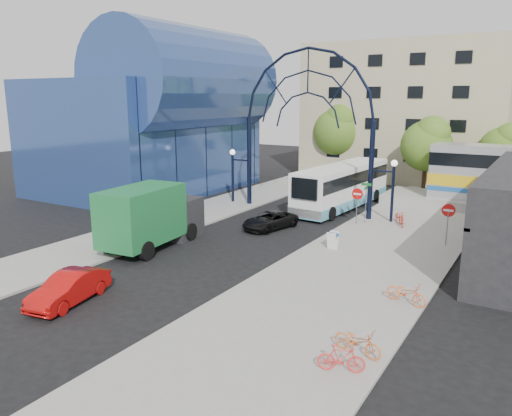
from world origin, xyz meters
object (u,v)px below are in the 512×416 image
Objects in this scene: sandwich_board at (333,238)px; bike_far_a at (406,293)px; do_not_enter_sign at (448,214)px; bike_far_c at (358,341)px; bike_far_b at (341,358)px; stop_sign at (357,197)px; city_bus at (342,185)px; bike_near_b at (402,219)px; gateway_arch at (307,97)px; bike_near_a at (399,217)px; tree_north_c at (505,148)px; street_name_sign at (366,194)px; tree_north_b at (339,129)px; red_sedan at (69,288)px; black_suv at (270,220)px; tree_north_a at (428,143)px; green_truck at (152,216)px.

sandwich_board is 7.95m from bike_far_a.
bike_far_c is at bearing -90.21° from do_not_enter_sign.
bike_far_a reaches higher than bike_far_b.
bike_far_a reaches higher than bike_far_c.
stop_sign is 1.38× the size of bike_far_a.
city_bus is at bearing 109.11° from sandwich_board.
bike_far_c is at bearing -99.03° from bike_near_b.
do_not_enter_sign is 16.11m from bike_far_b.
gateway_arch reaches higher than bike_near_a.
gateway_arch reaches higher than tree_north_c.
stop_sign is 0.74m from street_name_sign.
bike_far_b is (-0.11, -16.05, -1.40)m from do_not_enter_sign.
city_bus reaches higher than bike_far_c.
tree_north_b is 37.01m from red_sedan.
bike_far_a is at bearing -91.86° from tree_north_c.
gateway_arch is 4.87× the size of street_name_sign.
do_not_enter_sign is at bearing -19.99° from gateway_arch.
street_name_sign is (-5.80, 2.60, 0.15)m from do_not_enter_sign.
tree_north_b is 4.42× the size of bike_far_a.
tree_north_c is at bearing 50.12° from city_bus.
stop_sign is 6.10m from black_suv.
do_not_enter_sign is at bearing -53.26° from tree_north_b.
tree_north_c is at bearing 65.69° from street_name_sign.
red_sedan reaches higher than bike_far_a.
bike_near_b is 19.48m from bike_far_b.
black_suv is 8.99m from bike_near_a.
stop_sign is 0.36× the size of tree_north_a.
sandwich_board is 0.65× the size of bike_far_b.
tree_north_c is 4.29× the size of bike_far_b.
red_sedan is at bearing -126.04° from do_not_enter_sign.
stop_sign is 17.88m from bike_far_c.
tree_north_b is 5.11× the size of bike_near_a.
city_bus reaches higher than bike_near_a.
tree_north_a is at bearing -21.80° from tree_north_b.
sandwich_board is at bearing 20.69° from green_truck.
tree_north_b is at bearing 94.42° from bike_near_a.
tree_north_a reaches higher than bike_far_b.
sandwich_board reaches higher than bike_far_b.
do_not_enter_sign reaches higher than bike_near_a.
bike_near_a is at bearing 99.46° from bike_near_b.
bike_far_c reaches higher than bike_far_b.
gateway_arch is 7.67m from city_bus.
gateway_arch is 1.95× the size of tree_north_a.
bike_far_a is (6.03, -12.24, -1.53)m from street_name_sign.
bike_far_c is at bearing -37.10° from black_suv.
gateway_arch reaches higher than bike_near_b.
gateway_arch is 16.72m from tree_north_b.
bike_near_a is at bearing 30.38° from bike_far_a.
street_name_sign is 6.80m from black_suv.
red_sedan is at bearing -102.57° from tree_north_a.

